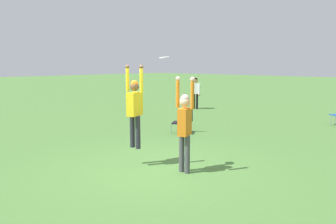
# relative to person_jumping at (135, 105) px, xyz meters

# --- Properties ---
(ground_plane) EXTENTS (120.00, 120.00, 0.00)m
(ground_plane) POSITION_rel_person_jumping_xyz_m (0.53, 0.14, -1.46)
(ground_plane) COLOR #4C7A38
(person_jumping) EXTENTS (0.60, 0.49, 1.97)m
(person_jumping) POSITION_rel_person_jumping_xyz_m (0.00, 0.00, 0.00)
(person_jumping) COLOR #2D2D38
(person_jumping) RESTS_ON ground_plane
(person_defending) EXTENTS (0.52, 0.42, 2.14)m
(person_defending) POSITION_rel_person_jumping_xyz_m (1.20, 0.41, -0.32)
(person_defending) COLOR #4C4C51
(person_defending) RESTS_ON ground_plane
(frisbee) EXTENTS (0.22, 0.22, 0.04)m
(frisbee) POSITION_rel_person_jumping_xyz_m (0.78, 0.19, 1.09)
(frisbee) COLOR white
(camping_chair_2) EXTENTS (0.75, 0.82, 0.83)m
(camping_chair_2) POSITION_rel_person_jumping_xyz_m (-1.66, 3.60, -0.99)
(camping_chair_2) COLOR gray
(camping_chair_2) RESTS_ON ground_plane
(person_spectator_near) EXTENTS (0.62, 0.43, 1.69)m
(person_spectator_near) POSITION_rel_person_jumping_xyz_m (-5.28, 8.80, -0.45)
(person_spectator_near) COLOR black
(person_spectator_near) RESTS_ON ground_plane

